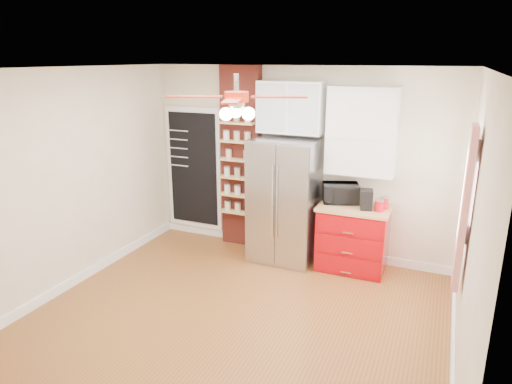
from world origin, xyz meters
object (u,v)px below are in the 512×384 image
at_px(red_cabinet, 353,238).
at_px(canister_left, 379,206).
at_px(ceiling_fan, 237,97).
at_px(pantry_jar_oats, 229,154).
at_px(toaster_oven, 341,193).
at_px(coffee_maker, 367,200).
at_px(fridge, 285,201).

xyz_separation_m(red_cabinet, canister_left, (0.33, -0.08, 0.52)).
bearing_deg(red_cabinet, ceiling_fan, -118.71).
bearing_deg(red_cabinet, canister_left, -13.67).
bearing_deg(canister_left, pantry_jar_oats, 175.20).
distance_m(toaster_oven, coffee_maker, 0.40).
relative_size(fridge, red_cabinet, 1.86).
bearing_deg(toaster_oven, canister_left, -38.14).
bearing_deg(ceiling_fan, red_cabinet, 61.29).
height_order(fridge, pantry_jar_oats, fridge).
distance_m(ceiling_fan, toaster_oven, 2.36).
bearing_deg(fridge, toaster_oven, 11.08).
height_order(ceiling_fan, coffee_maker, ceiling_fan).
distance_m(fridge, red_cabinet, 1.06).
bearing_deg(coffee_maker, pantry_jar_oats, 164.01).
relative_size(fridge, ceiling_fan, 1.25).
xyz_separation_m(red_cabinet, ceiling_fan, (-0.92, -1.68, 1.97)).
xyz_separation_m(red_cabinet, pantry_jar_oats, (-1.91, 0.11, 0.98)).
height_order(fridge, toaster_oven, fridge).
xyz_separation_m(fridge, toaster_oven, (0.75, 0.15, 0.16)).
bearing_deg(ceiling_fan, coffee_maker, 56.57).
height_order(toaster_oven, coffee_maker, toaster_oven).
xyz_separation_m(toaster_oven, coffee_maker, (0.38, -0.15, -0.00)).
height_order(ceiling_fan, toaster_oven, ceiling_fan).
distance_m(fridge, pantry_jar_oats, 1.11).
bearing_deg(fridge, canister_left, -1.31).
bearing_deg(ceiling_fan, canister_left, 52.06).
xyz_separation_m(toaster_oven, pantry_jar_oats, (-1.69, 0.01, 0.40)).
relative_size(toaster_oven, coffee_maker, 1.83).
distance_m(canister_left, pantry_jar_oats, 2.30).
distance_m(fridge, ceiling_fan, 2.25).
bearing_deg(ceiling_fan, pantry_jar_oats, 119.02).
bearing_deg(fridge, red_cabinet, 2.95).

